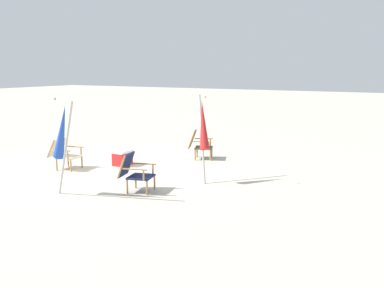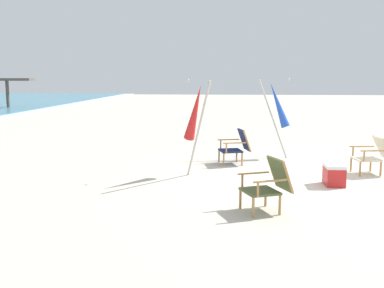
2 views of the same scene
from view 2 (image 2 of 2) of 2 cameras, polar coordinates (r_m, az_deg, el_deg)
ground_plane at (r=9.26m, az=15.66°, el=-4.41°), size 80.00×80.00×0.00m
beach_chair_back_left at (r=10.12m, az=22.10°, el=-1.18°), size 0.66×0.81×0.79m
beach_chair_mid_center at (r=6.91m, az=9.76°, el=-4.95°), size 0.79×0.85×0.82m
beach_chair_far_center at (r=10.48m, az=5.70°, el=-0.22°), size 0.72×0.80×0.82m
umbrella_furled_blue at (r=11.43m, az=10.85°, el=4.80°), size 0.41×0.83×2.00m
umbrella_furled_red at (r=8.95m, az=0.38°, el=3.87°), size 0.76×0.63×1.99m
cooler_box at (r=8.87m, az=17.59°, el=-3.73°), size 0.49×0.35×0.40m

